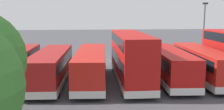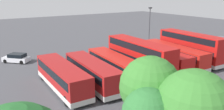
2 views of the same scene
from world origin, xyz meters
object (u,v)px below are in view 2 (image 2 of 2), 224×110
(car_hatchback_silver, at_px, (17,58))
(car_small_green, at_px, (128,41))
(bus_double_decker_fourth, at_px, (139,57))
(bus_double_decker_near_end, at_px, (190,46))
(box_truck_blue, at_px, (223,47))
(bus_single_deck_second, at_px, (174,54))
(bus_single_deck_seventh, at_px, (62,76))
(lamp_post_tall, at_px, (150,24))
(bus_single_deck_fifth, at_px, (116,67))
(bus_single_deck_third, at_px, (159,58))
(bus_single_deck_sixth, at_px, (92,72))

(car_hatchback_silver, height_order, car_small_green, same)
(bus_double_decker_fourth, bearing_deg, bus_double_decker_near_end, -179.30)
(bus_double_decker_near_end, xyz_separation_m, box_truck_blue, (-7.23, 1.21, -0.74))
(bus_single_deck_second, distance_m, bus_single_deck_seventh, 17.77)
(lamp_post_tall, bearing_deg, car_small_green, -53.97)
(car_hatchback_silver, relative_size, car_small_green, 0.86)
(bus_single_deck_fifth, bearing_deg, bus_single_deck_second, -179.31)
(bus_double_decker_near_end, xyz_separation_m, lamp_post_tall, (-1.99, -11.85, 2.17))
(bus_double_decker_fourth, relative_size, car_hatchback_silver, 2.79)
(bus_single_deck_fifth, bearing_deg, bus_single_deck_third, 178.38)
(bus_single_deck_sixth, distance_m, bus_single_deck_seventh, 3.53)
(car_hatchback_silver, bearing_deg, bus_single_deck_seventh, 99.00)
(bus_double_decker_near_end, bearing_deg, bus_single_deck_second, -3.54)
(bus_single_deck_third, bearing_deg, bus_single_deck_seventh, -3.04)
(bus_single_deck_sixth, bearing_deg, bus_single_deck_seventh, -11.62)
(bus_double_decker_near_end, xyz_separation_m, bus_double_decker_fourth, (10.60, 0.13, 0.00))
(car_small_green, bearing_deg, bus_double_decker_near_end, 92.62)
(bus_single_deck_third, xyz_separation_m, lamp_post_tall, (-8.91, -11.97, 3.00))
(bus_double_decker_near_end, distance_m, lamp_post_tall, 12.21)
(bus_single_deck_third, height_order, bus_single_deck_seventh, same)
(bus_single_deck_third, height_order, bus_single_deck_fifth, same)
(bus_single_deck_fifth, distance_m, car_hatchback_silver, 17.24)
(car_small_green, bearing_deg, bus_double_decker_fourth, 57.78)
(bus_single_deck_third, bearing_deg, box_truck_blue, 175.60)
(bus_single_deck_fifth, relative_size, car_small_green, 2.39)
(bus_single_deck_second, relative_size, car_small_green, 2.43)
(bus_single_deck_second, bearing_deg, bus_single_deck_sixth, 1.14)
(bus_single_deck_sixth, bearing_deg, bus_double_decker_fourth, 179.54)
(bus_single_deck_sixth, height_order, box_truck_blue, box_truck_blue)
(bus_single_deck_third, bearing_deg, bus_double_decker_fourth, 0.13)
(bus_single_deck_third, xyz_separation_m, bus_single_deck_seventh, (14.33, -0.76, 0.00))
(box_truck_blue, relative_size, car_hatchback_silver, 1.89)
(box_truck_blue, xyz_separation_m, car_hatchback_silver, (30.69, -15.82, -1.01))
(bus_double_decker_fourth, bearing_deg, car_small_green, -122.22)
(bus_double_decker_fourth, xyz_separation_m, car_small_green, (-9.89, -15.70, -1.75))
(car_hatchback_silver, bearing_deg, bus_single_deck_fifth, 122.44)
(bus_single_deck_fifth, bearing_deg, car_hatchback_silver, -57.56)
(box_truck_blue, relative_size, car_small_green, 1.63)
(bus_single_deck_seventh, height_order, lamp_post_tall, lamp_post_tall)
(bus_single_deck_seventh, height_order, box_truck_blue, box_truck_blue)
(bus_single_deck_second, bearing_deg, box_truck_blue, 172.42)
(bus_single_deck_second, height_order, lamp_post_tall, lamp_post_tall)
(bus_double_decker_fourth, bearing_deg, bus_single_deck_second, -177.24)
(bus_double_decker_near_end, relative_size, box_truck_blue, 1.44)
(car_small_green, bearing_deg, bus_single_deck_second, 79.78)
(bus_single_deck_fifth, relative_size, car_hatchback_silver, 2.77)
(bus_single_deck_seventh, height_order, car_hatchback_silver, bus_single_deck_seventh)
(bus_double_decker_fourth, xyz_separation_m, bus_single_deck_seventh, (10.64, -0.77, -0.83))
(bus_single_deck_sixth, height_order, car_hatchback_silver, bus_single_deck_sixth)
(box_truck_blue, height_order, car_small_green, box_truck_blue)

